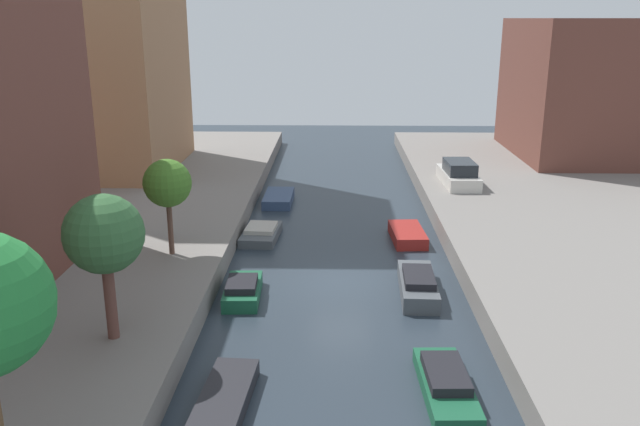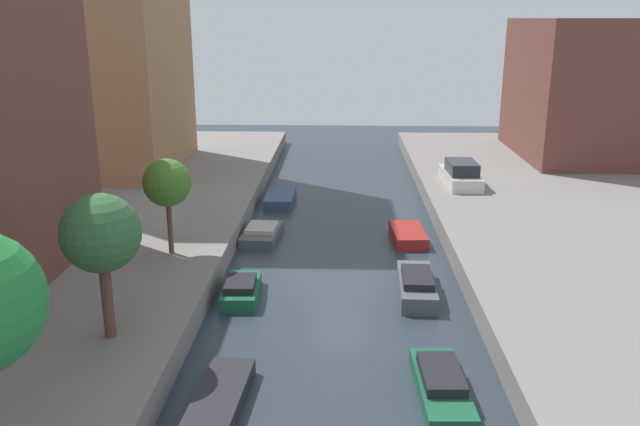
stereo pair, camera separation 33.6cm
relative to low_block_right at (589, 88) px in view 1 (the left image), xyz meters
The scene contains 12 objects.
ground_plane 29.43m from the low_block_right, 128.62° to the right, with size 84.00×84.00×0.00m, color #28333D.
low_block_right is the anchor object (origin of this frame).
street_tree_1 38.84m from the low_block_right, 130.54° to the right, with size 2.44×2.44×4.67m.
street_tree_2 33.42m from the low_block_right, 139.10° to the right, with size 2.02×2.02×4.13m.
parked_car 14.88m from the low_block_right, 139.05° to the right, with size 2.00×4.74×1.50m.
moored_boat_left_1 38.77m from the low_block_right, 123.86° to the right, with size 1.59×4.15×0.49m.
moored_boat_left_2 33.08m from the low_block_right, 132.15° to the right, with size 1.47×3.12×0.83m.
moored_boat_left_3 28.23m from the low_block_right, 142.53° to the right, with size 1.92×3.46×0.65m.
moored_boat_left_4 24.56m from the low_block_right, 154.78° to the right, with size 1.70×3.61×0.55m.
moored_boat_right_1 34.76m from the low_block_right, 115.81° to the right, with size 1.51×4.04×0.76m.
moored_boat_right_2 28.45m from the low_block_right, 122.24° to the right, with size 1.54×4.14×0.96m.
moored_boat_right_3 23.06m from the low_block_right, 130.76° to the right, with size 1.72×3.36×0.59m.
Camera 1 is at (-0.27, -25.46, 10.69)m, focal length 36.63 mm.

